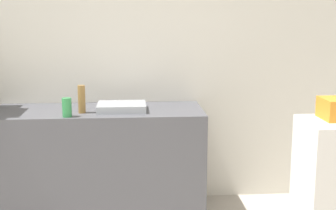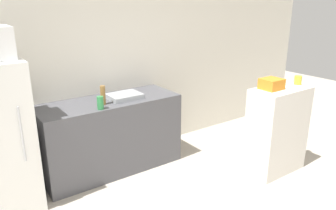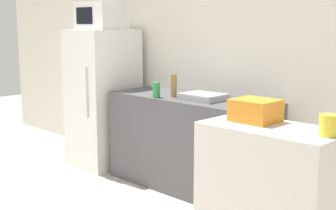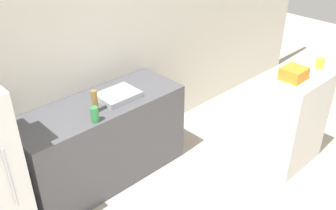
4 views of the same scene
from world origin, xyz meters
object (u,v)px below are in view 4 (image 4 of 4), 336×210
Objects in this scene: bottle_short at (95,114)px; basket at (294,74)px; bottle_tall at (95,101)px; jar at (320,63)px.

basket reaches higher than bottle_short.
bottle_tall is 1.99m from basket.
bottle_tall is at bearing 54.81° from bottle_short.
bottle_short is 1.35× the size of jar.
bottle_tall is 0.94× the size of basket.
bottle_tall is 2.06× the size of jar.
bottle_short is at bearing -125.19° from bottle_tall.
bottle_tall is at bearing 147.02° from basket.
bottle_tall reaches higher than bottle_short.
basket is at bearing 174.08° from jar.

